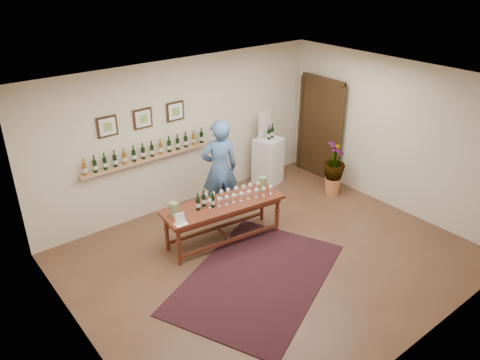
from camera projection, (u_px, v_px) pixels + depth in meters
ground at (271, 258)px, 7.56m from camera, size 6.00×6.00×0.00m
room_shell at (288, 133)px, 9.55m from camera, size 6.00×6.00×6.00m
rug at (257, 278)px, 7.09m from camera, size 3.33×2.86×0.01m
tasting_table at (223, 209)px, 7.75m from camera, size 2.13×0.90×0.73m
table_glasses at (239, 193)px, 7.81m from camera, size 1.32×0.57×0.18m
table_bottles at (204, 199)px, 7.51m from camera, size 0.32×0.24×0.31m
pitcher_left at (174, 210)px, 7.26m from camera, size 0.18×0.18×0.25m
pitcher_right at (262, 183)px, 8.08m from camera, size 0.16×0.16×0.24m
menu_card at (180, 219)px, 7.08m from camera, size 0.20×0.15×0.18m
display_pedestal at (268, 161)px, 9.83m from camera, size 0.61×0.61×0.99m
pedestal_bottles at (271, 131)px, 9.57m from camera, size 0.32×0.16×0.31m
info_sign at (265, 123)px, 9.58m from camera, size 0.42×0.13×0.60m
potted_plant at (334, 169)px, 9.31m from camera, size 0.72×0.72×0.97m
person at (220, 169)px, 8.44m from camera, size 0.78×0.64×1.85m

